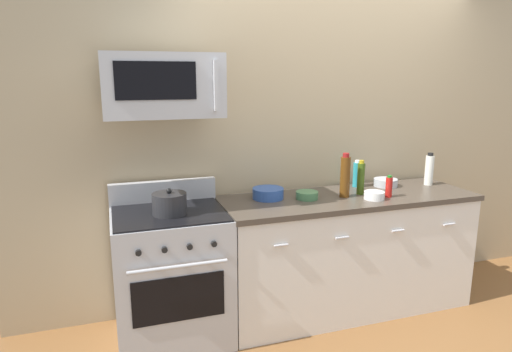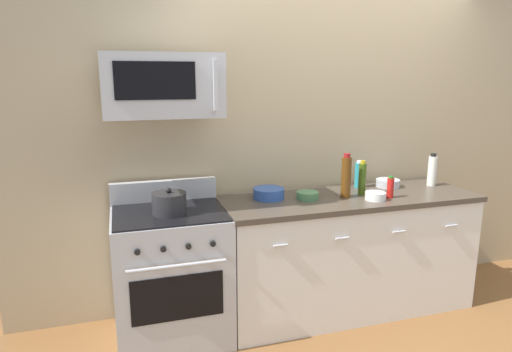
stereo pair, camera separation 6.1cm
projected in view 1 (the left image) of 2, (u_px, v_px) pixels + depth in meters
ground_plane at (344, 306)px, 3.60m from camera, size 6.07×6.07×0.00m
back_wall at (326, 133)px, 3.69m from camera, size 5.06×0.10×2.70m
counter_unit at (346, 252)px, 3.50m from camera, size 1.97×0.66×0.92m
range_oven at (172, 275)px, 3.09m from camera, size 0.76×0.69×1.07m
microwave at (162, 85)px, 2.85m from camera, size 0.74×0.44×0.40m
bottle_olive_oil at (361, 178)px, 3.42m from camera, size 0.06×0.06×0.26m
bottle_vinegar_white at (429, 170)px, 3.72m from camera, size 0.07×0.07×0.27m
bottle_hot_sauce_red at (389, 187)px, 3.35m from camera, size 0.05×0.05×0.16m
bottle_wine_amber at (345, 176)px, 3.33m from camera, size 0.07×0.07×0.33m
bottle_dish_soap at (357, 174)px, 3.65m from camera, size 0.07×0.07×0.22m
bowl_steel_prep at (386, 182)px, 3.69m from camera, size 0.19×0.19×0.06m
bowl_white_ceramic at (374, 195)px, 3.30m from camera, size 0.15×0.15×0.06m
bowl_blue_mixing at (268, 193)px, 3.31m from camera, size 0.23×0.23×0.08m
bowl_green_glaze at (307, 195)px, 3.31m from camera, size 0.16×0.16×0.06m
stockpot at (169, 204)px, 2.92m from camera, size 0.23×0.23×0.17m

